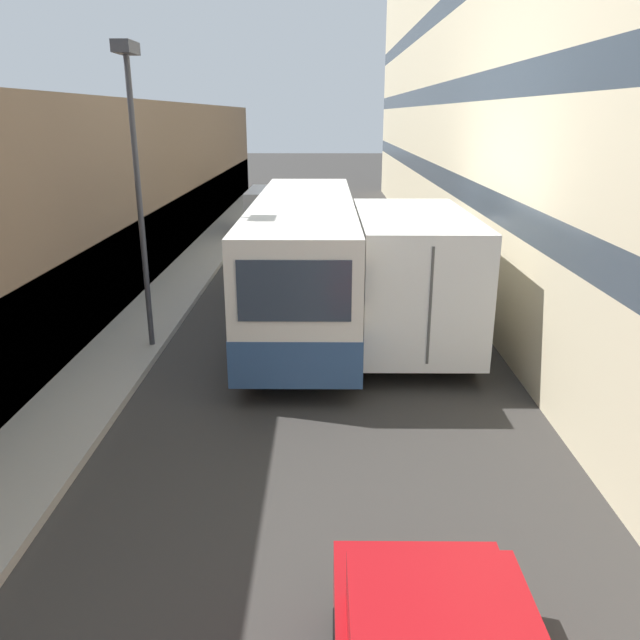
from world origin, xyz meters
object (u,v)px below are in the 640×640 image
at_px(panel_van, 270,208).
at_px(street_lamp, 134,141).
at_px(bus, 304,259).
at_px(box_truck, 408,270).

relative_size(panel_van, street_lamp, 0.63).
bearing_deg(panel_van, street_lamp, -95.42).
relative_size(bus, box_truck, 1.47).
bearing_deg(panel_van, box_truck, -72.56).
distance_m(box_truck, street_lamp, 6.68).
bearing_deg(box_truck, street_lamp, -169.85).
xyz_separation_m(bus, panel_van, (-1.97, 13.07, -0.59)).
distance_m(bus, panel_van, 13.23).
bearing_deg(bus, box_truck, -24.09).
xyz_separation_m(panel_van, street_lamp, (-1.44, -15.23, 3.53)).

